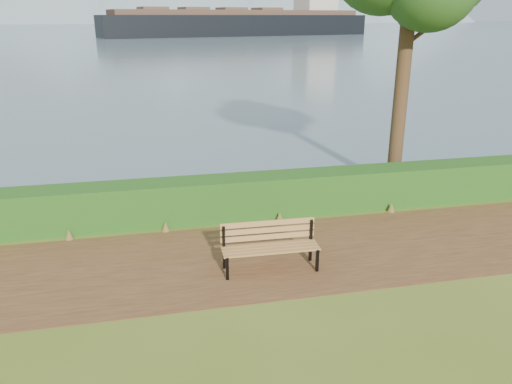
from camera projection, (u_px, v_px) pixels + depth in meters
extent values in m
plane|color=#4C631C|center=(227.00, 268.00, 9.77)|extent=(140.00, 140.00, 0.00)
cube|color=#4E2D1B|center=(225.00, 261.00, 10.04)|extent=(40.00, 3.40, 0.01)
cube|color=#1D4413|center=(210.00, 199.00, 12.00)|extent=(32.00, 0.85, 1.00)
cube|color=#445C6E|center=(144.00, 26.00, 249.27)|extent=(700.00, 510.00, 0.00)
cube|color=black|center=(227.00, 269.00, 9.25)|extent=(0.05, 0.06, 0.47)
cube|color=black|center=(224.00, 248.00, 9.60)|extent=(0.05, 0.06, 0.89)
cube|color=black|center=(225.00, 253.00, 9.39)|extent=(0.07, 0.54, 0.05)
cube|color=black|center=(317.00, 261.00, 9.56)|extent=(0.05, 0.06, 0.47)
cube|color=black|center=(311.00, 241.00, 9.91)|extent=(0.05, 0.06, 0.89)
cube|color=black|center=(314.00, 246.00, 9.70)|extent=(0.07, 0.54, 0.05)
cube|color=olive|center=(273.00, 253.00, 9.35)|extent=(1.87, 0.14, 0.04)
cube|color=olive|center=(271.00, 250.00, 9.47)|extent=(1.87, 0.14, 0.04)
cube|color=olive|center=(270.00, 247.00, 9.60)|extent=(1.87, 0.14, 0.04)
cube|color=olive|center=(268.00, 244.00, 9.72)|extent=(1.87, 0.14, 0.04)
cube|color=olive|center=(268.00, 237.00, 9.73)|extent=(1.86, 0.09, 0.11)
cube|color=olive|center=(268.00, 230.00, 9.68)|extent=(1.86, 0.09, 0.11)
cube|color=olive|center=(268.00, 223.00, 9.64)|extent=(1.86, 0.09, 0.11)
cylinder|color=#3A2417|center=(404.00, 63.00, 13.20)|extent=(0.39, 0.39, 6.97)
cylinder|color=#3A2417|center=(422.00, 32.00, 13.03)|extent=(1.02, 0.12, 0.76)
cylinder|color=#3A2417|center=(393.00, 13.00, 12.79)|extent=(0.79, 0.37, 0.70)
cube|color=black|center=(240.00, 30.00, 123.28)|extent=(68.60, 27.00, 6.80)
cube|color=#46342A|center=(240.00, 13.00, 121.95)|extent=(63.06, 24.63, 1.17)
cube|color=brown|center=(153.00, 9.00, 112.55)|extent=(7.22, 7.65, 0.78)
cube|color=brown|center=(193.00, 9.00, 116.63)|extent=(7.22, 7.65, 0.78)
cube|color=brown|center=(231.00, 9.00, 120.71)|extent=(7.22, 7.65, 0.78)
cube|color=brown|center=(267.00, 9.00, 124.79)|extent=(7.22, 7.65, 0.78)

